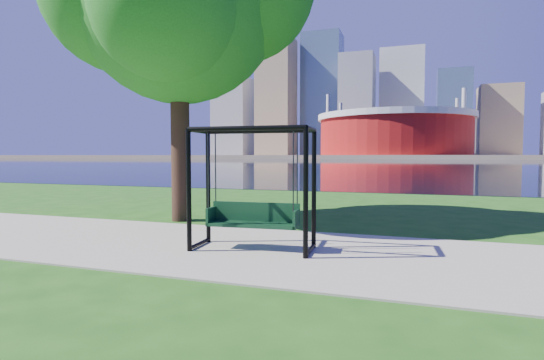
% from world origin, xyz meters
% --- Properties ---
extents(ground, '(900.00, 900.00, 0.00)m').
position_xyz_m(ground, '(0.00, 0.00, 0.00)').
color(ground, '#1E5114').
rests_on(ground, ground).
extents(path, '(120.00, 4.00, 0.03)m').
position_xyz_m(path, '(0.00, -0.50, 0.01)').
color(path, '#9E937F').
rests_on(path, ground).
extents(river, '(900.00, 180.00, 0.02)m').
position_xyz_m(river, '(0.00, 102.00, 0.01)').
color(river, black).
rests_on(river, ground).
extents(far_bank, '(900.00, 228.00, 2.00)m').
position_xyz_m(far_bank, '(0.00, 306.00, 1.00)').
color(far_bank, '#937F60').
rests_on(far_bank, ground).
extents(stadium, '(83.00, 83.00, 32.00)m').
position_xyz_m(stadium, '(-10.00, 235.00, 14.23)').
color(stadium, maroon).
rests_on(stadium, far_bank).
extents(skyline, '(392.00, 66.00, 96.50)m').
position_xyz_m(skyline, '(-4.27, 319.39, 35.89)').
color(skyline, gray).
rests_on(skyline, far_bank).
extents(swing, '(2.20, 1.08, 2.18)m').
position_xyz_m(swing, '(-0.01, -0.52, 1.06)').
color(swing, black).
rests_on(swing, ground).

